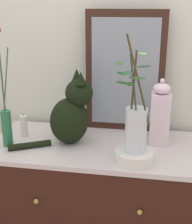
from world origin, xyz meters
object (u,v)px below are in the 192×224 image
object	(u,v)px
sideboard	(96,215)
vase_glass_clear	(135,126)
mirror_leaning	(125,73)
bowl_porcelain	(135,156)
candle_pillar	(24,126)
vase_slim_green	(6,118)
cat_sitting	(71,113)
jar_lidded_porcelain	(160,114)

from	to	relation	value
sideboard	vase_glass_clear	bearing A→B (deg)	-36.40
mirror_leaning	bowl_porcelain	xyz separation A→B (m)	(0.09, -0.39, -0.31)
candle_pillar	vase_slim_green	bearing A→B (deg)	-106.62
mirror_leaning	cat_sitting	size ratio (longest dim) A/B	1.61
vase_slim_green	vase_glass_clear	xyz separation A→B (m)	(0.65, -0.07, 0.03)
sideboard	bowl_porcelain	world-z (taller)	bowl_porcelain
vase_slim_green	bowl_porcelain	distance (m)	0.67
vase_slim_green	jar_lidded_porcelain	xyz separation A→B (m)	(0.77, 0.16, 0.01)
sideboard	vase_glass_clear	size ratio (longest dim) A/B	2.09
vase_glass_clear	mirror_leaning	bearing A→B (deg)	102.32
vase_slim_green	candle_pillar	xyz separation A→B (m)	(0.04, 0.13, -0.09)
mirror_leaning	vase_glass_clear	size ratio (longest dim) A/B	1.26
sideboard	jar_lidded_porcelain	world-z (taller)	jar_lidded_porcelain
sideboard	candle_pillar	xyz separation A→B (m)	(-0.41, 0.04, 0.51)
mirror_leaning	bowl_porcelain	size ratio (longest dim) A/B	3.64
bowl_porcelain	jar_lidded_porcelain	world-z (taller)	jar_lidded_porcelain
vase_glass_clear	jar_lidded_porcelain	world-z (taller)	vase_glass_clear
candle_pillar	jar_lidded_porcelain	bearing A→B (deg)	2.88
sideboard	cat_sitting	size ratio (longest dim) A/B	2.68
cat_sitting	bowl_porcelain	distance (m)	0.40
bowl_porcelain	vase_glass_clear	xyz separation A→B (m)	(-0.00, -0.00, 0.15)
bowl_porcelain	cat_sitting	bearing A→B (deg)	155.87
mirror_leaning	candle_pillar	distance (m)	0.63
sideboard	cat_sitting	bearing A→B (deg)	179.08
bowl_porcelain	mirror_leaning	bearing A→B (deg)	102.70
vase_glass_clear	bowl_porcelain	bearing A→B (deg)	49.32
vase_slim_green	bowl_porcelain	xyz separation A→B (m)	(0.66, -0.06, -0.12)
mirror_leaning	candle_pillar	size ratio (longest dim) A/B	5.09
mirror_leaning	vase_glass_clear	distance (m)	0.43
sideboard	bowl_porcelain	distance (m)	0.54
sideboard	mirror_leaning	world-z (taller)	mirror_leaning
vase_slim_green	vase_glass_clear	size ratio (longest dim) A/B	1.13
bowl_porcelain	jar_lidded_porcelain	bearing A→B (deg)	63.58
mirror_leaning	candle_pillar	xyz separation A→B (m)	(-0.53, -0.19, -0.28)
vase_glass_clear	sideboard	bearing A→B (deg)	143.60
cat_sitting	vase_glass_clear	xyz separation A→B (m)	(0.34, -0.15, 0.02)
vase_glass_clear	jar_lidded_porcelain	xyz separation A→B (m)	(0.11, 0.23, -0.02)
sideboard	vase_glass_clear	distance (m)	0.68
candle_pillar	sideboard	bearing A→B (deg)	-5.67
mirror_leaning	cat_sitting	distance (m)	0.38
bowl_porcelain	candle_pillar	distance (m)	0.65
sideboard	vase_slim_green	distance (m)	0.75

